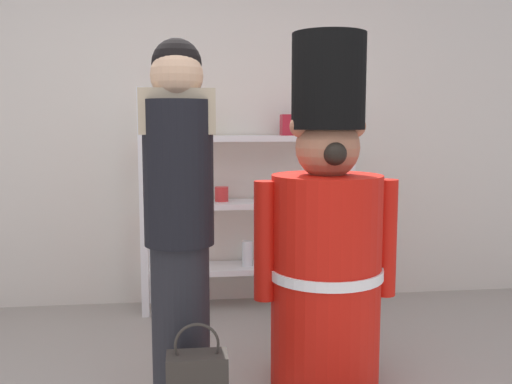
% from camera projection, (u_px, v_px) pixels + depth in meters
% --- Properties ---
extents(back_wall, '(6.40, 0.12, 2.60)m').
position_uv_depth(back_wall, '(197.00, 126.00, 4.10)').
color(back_wall, silver).
rests_on(back_wall, ground_plane).
extents(merchandise_shelf, '(1.48, 0.35, 1.56)m').
position_uv_depth(merchandise_shelf, '(248.00, 200.00, 3.99)').
color(merchandise_shelf, white).
rests_on(merchandise_shelf, ground_plane).
extents(teddy_bear_guard, '(0.72, 0.57, 1.75)m').
position_uv_depth(teddy_bear_guard, '(326.00, 244.00, 2.77)').
color(teddy_bear_guard, red).
rests_on(teddy_bear_guard, ground_plane).
extents(person_shopper, '(0.33, 0.32, 1.69)m').
position_uv_depth(person_shopper, '(179.00, 215.00, 2.53)').
color(person_shopper, black).
rests_on(person_shopper, ground_plane).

